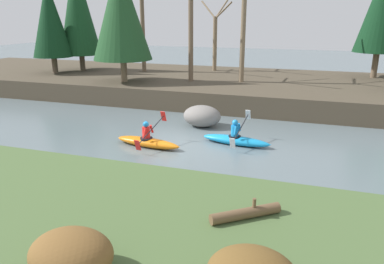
{
  "coord_description": "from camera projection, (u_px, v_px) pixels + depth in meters",
  "views": [
    {
      "loc": [
        4.85,
        -12.84,
        4.87
      ],
      "look_at": [
        0.61,
        0.23,
        0.55
      ],
      "focal_mm": 35.0,
      "sensor_mm": 36.0,
      "label": 1
    }
  ],
  "objects": [
    {
      "name": "conifer_tree_left",
      "position": [
        78.0,
        7.0,
        25.36
      ],
      "size": [
        2.81,
        2.81,
        7.43
      ],
      "color": "brown",
      "rests_on": "riverbank_far"
    },
    {
      "name": "kayaker_lead",
      "position": [
        236.0,
        139.0,
        14.6
      ],
      "size": [
        2.79,
        2.07,
        1.2
      ],
      "rotation": [
        0.0,
        0.0,
        -0.12
      ],
      "color": "#1993D6",
      "rests_on": "ground"
    },
    {
      "name": "boulder_midstream",
      "position": [
        202.0,
        116.0,
        16.92
      ],
      "size": [
        1.72,
        1.34,
        0.97
      ],
      "color": "gray",
      "rests_on": "ground"
    },
    {
      "name": "kayaker_middle",
      "position": [
        148.0,
        141.0,
        14.38
      ],
      "size": [
        2.8,
        2.07,
        1.2
      ],
      "rotation": [
        0.0,
        0.0,
        -0.13
      ],
      "color": "orange",
      "rests_on": "ground"
    },
    {
      "name": "shrub_clump_third",
      "position": [
        71.0,
        254.0,
        6.26
      ],
      "size": [
        1.47,
        1.22,
        0.79
      ],
      "color": "brown",
      "rests_on": "riverbank_near"
    },
    {
      "name": "bare_tree_mid_downstream",
      "position": [
        215.0,
        37.0,
        25.78
      ],
      "size": [
        2.72,
        2.69,
        4.86
      ],
      "color": "#7A664C",
      "rests_on": "riverbank_far"
    },
    {
      "name": "riverbank_near",
      "position": [
        60.0,
        237.0,
        8.01
      ],
      "size": [
        44.0,
        7.21,
        0.64
      ],
      "color": "#4C6638",
      "rests_on": "ground"
    },
    {
      "name": "bare_tree_upstream",
      "position": [
        143.0,
        26.0,
        25.19
      ],
      "size": [
        3.56,
        3.51,
        6.45
      ],
      "color": "brown",
      "rests_on": "riverbank_far"
    },
    {
      "name": "riverbank_far",
      "position": [
        231.0,
        87.0,
        23.5
      ],
      "size": [
        44.0,
        10.25,
        1.1
      ],
      "color": "#4C4233",
      "rests_on": "ground"
    },
    {
      "name": "conifer_tree_centre",
      "position": [
        384.0,
        4.0,
        22.15
      ],
      "size": [
        2.91,
        2.91,
        7.17
      ],
      "color": "brown",
      "rests_on": "riverbank_far"
    },
    {
      "name": "conifer_tree_far_left",
      "position": [
        50.0,
        19.0,
        24.34
      ],
      "size": [
        2.57,
        2.57,
        5.97
      ],
      "color": "brown",
      "rests_on": "riverbank_far"
    },
    {
      "name": "conifer_tree_mid_left",
      "position": [
        121.0,
        11.0,
        20.89
      ],
      "size": [
        3.38,
        3.38,
        6.68
      ],
      "color": "#7A664C",
      "rests_on": "riverbank_far"
    },
    {
      "name": "bare_tree_mid_upstream",
      "position": [
        192.0,
        30.0,
        21.54
      ],
      "size": [
        3.42,
        3.38,
        6.19
      ],
      "color": "brown",
      "rests_on": "riverbank_far"
    },
    {
      "name": "driftwood_log",
      "position": [
        246.0,
        213.0,
        8.1
      ],
      "size": [
        1.44,
        1.18,
        0.44
      ],
      "rotation": [
        0.0,
        0.0,
        0.65
      ],
      "color": "brown",
      "rests_on": "riverbank_near"
    },
    {
      "name": "ground_plane",
      "position": [
        175.0,
        146.0,
        14.54
      ],
      "size": [
        90.0,
        90.0,
        0.0
      ],
      "primitive_type": "plane",
      "color": "slate"
    },
    {
      "name": "bare_tree_downstream",
      "position": [
        244.0,
        21.0,
        21.0
      ],
      "size": [
        4.02,
        3.97,
        7.33
      ],
      "color": "#7A664C",
      "rests_on": "riverbank_far"
    }
  ]
}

